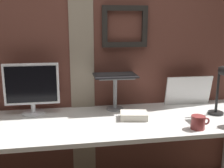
{
  "coord_description": "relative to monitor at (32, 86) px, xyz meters",
  "views": [
    {
      "loc": [
        -0.25,
        -1.83,
        1.45
      ],
      "look_at": [
        0.07,
        0.12,
        0.99
      ],
      "focal_mm": 43.04,
      "sensor_mm": 36.0,
      "label": 1
    }
  ],
  "objects": [
    {
      "name": "monitor",
      "position": [
        0.0,
        0.0,
        0.0
      ],
      "size": [
        0.42,
        0.18,
        0.4
      ],
      "color": "white",
      "rests_on": "desk"
    },
    {
      "name": "desk",
      "position": [
        0.61,
        -0.24,
        -0.28
      ],
      "size": [
        2.39,
        0.72,
        0.74
      ],
      "color": "white",
      "rests_on": "ground_plane"
    },
    {
      "name": "paper_clutter_stack",
      "position": [
        0.75,
        -0.24,
        -0.2
      ],
      "size": [
        0.22,
        0.17,
        0.05
      ],
      "primitive_type": "cube",
      "rotation": [
        0.0,
        0.0,
        -0.18
      ],
      "color": "silver",
      "rests_on": "desk"
    },
    {
      "name": "laptop",
      "position": [
        0.65,
        0.07,
        0.11
      ],
      "size": [
        0.34,
        0.31,
        0.2
      ],
      "color": "black",
      "rests_on": "laptop_stand"
    },
    {
      "name": "brick_wall_back",
      "position": [
        0.53,
        0.18,
        0.36
      ],
      "size": [
        3.34,
        0.16,
        2.64
      ],
      "color": "brown",
      "rests_on": "ground_plane"
    },
    {
      "name": "coffee_mug",
      "position": [
        1.14,
        -0.5,
        -0.18
      ],
      "size": [
        0.13,
        0.09,
        0.09
      ],
      "color": "maroon",
      "rests_on": "desk"
    },
    {
      "name": "laptop_stand",
      "position": [
        0.65,
        0.0,
        -0.03
      ],
      "size": [
        0.28,
        0.22,
        0.28
      ],
      "color": "gray",
      "rests_on": "desk"
    },
    {
      "name": "whiteboard_panel",
      "position": [
        1.31,
        0.03,
        -0.1
      ],
      "size": [
        0.41,
        0.07,
        0.26
      ],
      "primitive_type": "cube",
      "rotation": [
        0.2,
        0.0,
        0.0
      ],
      "color": "white",
      "rests_on": "desk"
    },
    {
      "name": "desk_lamp",
      "position": [
        1.42,
        -0.29,
        0.02
      ],
      "size": [
        0.12,
        0.2,
        0.39
      ],
      "color": "black",
      "rests_on": "desk"
    }
  ]
}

